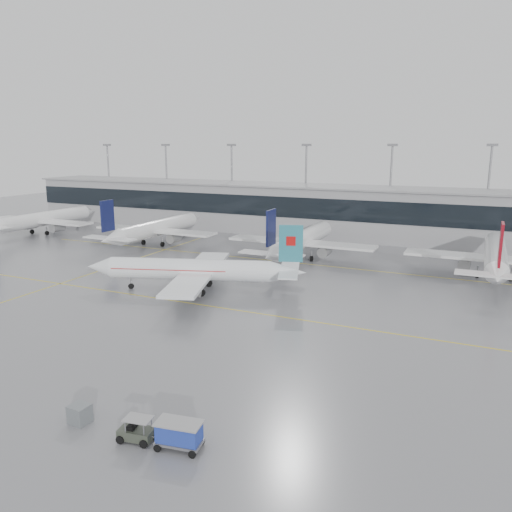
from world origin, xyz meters
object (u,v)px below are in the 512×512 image
at_px(baggage_tug, 136,433).
at_px(gse_unit, 80,414).
at_px(air_canada_jet, 197,270).
at_px(baggage_cart, 179,433).

distance_m(baggage_tug, gse_unit, 5.81).
bearing_deg(gse_unit, air_canada_jet, 109.55).
relative_size(air_canada_jet, baggage_cart, 9.10).
height_order(baggage_cart, gse_unit, baggage_cart).
relative_size(air_canada_jet, baggage_tug, 8.31).
bearing_deg(air_canada_jet, gse_unit, 88.49).
relative_size(baggage_cart, gse_unit, 2.38).
bearing_deg(gse_unit, baggage_tug, 1.68).
bearing_deg(gse_unit, baggage_cart, 5.58).
distance_m(air_canada_jet, baggage_cart, 41.46).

